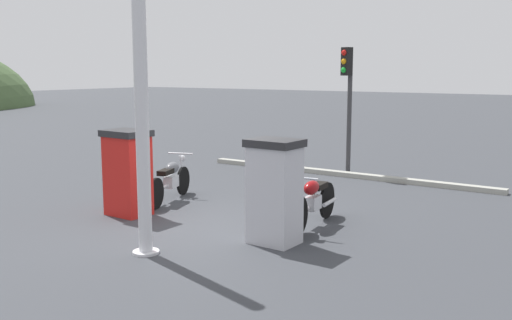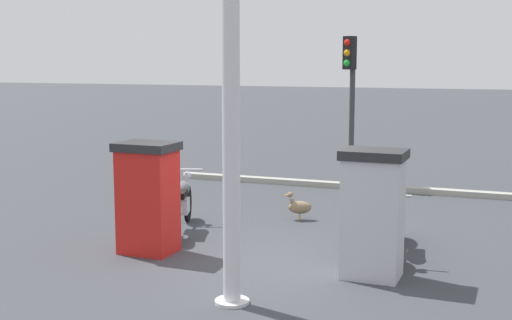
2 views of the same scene
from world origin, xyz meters
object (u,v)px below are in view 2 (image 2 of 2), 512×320
Objects in this scene: motorcycle_far_pump at (182,202)px; canopy_support_pole at (231,116)px; fuel_pump_near at (373,213)px; roadside_traffic_light at (351,83)px; motorcycle_near_pump at (392,220)px; wandering_duck at (299,207)px; fuel_pump_far at (148,197)px.

canopy_support_pole is at bearing -144.00° from motorcycle_far_pump.
canopy_support_pole is at bearing 139.26° from fuel_pump_near.
motorcycle_far_pump is at bearing 162.20° from roadside_traffic_light.
wandering_duck is (1.52, 1.85, -0.25)m from motorcycle_near_pump.
fuel_pump_far is 1.36m from motorcycle_far_pump.
wandering_duck is at bearing 50.61° from motorcycle_near_pump.
canopy_support_pole is (-4.23, -0.48, 1.93)m from wandering_duck.
fuel_pump_near reaches higher than motorcycle_far_pump.
canopy_support_pole is at bearing -128.16° from fuel_pump_far.
motorcycle_far_pump is (1.31, 3.37, -0.37)m from fuel_pump_near.
fuel_pump_far is 0.81× the size of motorcycle_near_pump.
fuel_pump_far is 3.12m from wandering_duck.
roadside_traffic_light is at bearing -13.34° from fuel_pump_far.
motorcycle_far_pump is 2.12m from wandering_duck.
wandering_duck is at bearing -28.42° from fuel_pump_far.
fuel_pump_near is 3.33× the size of wandering_duck.
fuel_pump_far reaches higher than motorcycle_far_pump.
canopy_support_pole is (-7.89, -0.43, -0.10)m from roadside_traffic_light.
roadside_traffic_light is (5.06, -1.62, 1.80)m from motorcycle_far_pump.
wandering_duck is at bearing 33.60° from fuel_pump_near.
motorcycle_far_pump is 3.89m from canopy_support_pole.
motorcycle_near_pump is 3.43m from motorcycle_far_pump.
motorcycle_far_pump is 0.43× the size of canopy_support_pole.
roadside_traffic_light is at bearing 15.36° from fuel_pump_near.
fuel_pump_far is 0.36× the size of canopy_support_pole.
fuel_pump_near is 0.84× the size of motorcycle_near_pump.
motorcycle_near_pump is (1.18, -0.06, -0.35)m from fuel_pump_near.
fuel_pump_near is at bearing -90.00° from fuel_pump_far.
fuel_pump_far is at bearing -174.94° from motorcycle_far_pump.
motorcycle_near_pump is 2.41m from wandering_duck.
wandering_duck is at bearing 6.48° from canopy_support_pole.
wandering_duck is 4.19m from roadside_traffic_light.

